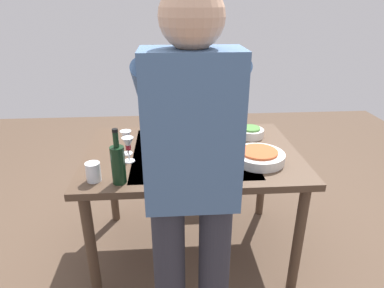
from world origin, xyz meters
TOP-DOWN VIEW (x-y plane):
  - ground_plane at (0.00, 0.00)m, footprint 6.00×6.00m
  - dining_table at (0.00, 0.00)m, footprint 1.31×0.92m
  - chair_near at (-0.22, -0.84)m, footprint 0.40×0.40m
  - person_server at (0.05, 0.72)m, footprint 0.42×0.61m
  - wine_bottle at (0.40, 0.36)m, footprint 0.07×0.07m
  - wine_glass_left at (0.38, 0.11)m, footprint 0.07×0.07m
  - wine_glass_right at (0.40, 0.01)m, footprint 0.07×0.07m
  - water_cup_near_left at (0.22, 0.01)m, footprint 0.07×0.07m
  - water_cup_near_right at (0.54, 0.33)m, footprint 0.08×0.08m
  - water_cup_far_left at (-0.17, -0.20)m, footprint 0.07×0.07m
  - serving_bowl_pasta at (-0.38, 0.17)m, footprint 0.30×0.30m
  - side_bowl_salad at (-0.42, -0.22)m, footprint 0.18×0.18m
  - dinner_plate_near at (0.10, 0.19)m, footprint 0.23×0.23m
  - table_knife at (0.03, -0.28)m, footprint 0.07×0.20m
  - table_fork at (-0.10, 0.03)m, footprint 0.02×0.18m

SIDE VIEW (x-z plane):
  - ground_plane at x=0.00m, z-range 0.00..0.00m
  - chair_near at x=-0.22m, z-range 0.07..0.98m
  - dining_table at x=0.00m, z-range 0.30..1.06m
  - table_knife at x=0.03m, z-range 0.76..0.77m
  - table_fork at x=-0.10m, z-range 0.76..0.77m
  - dinner_plate_near at x=0.10m, z-range 0.76..0.77m
  - serving_bowl_pasta at x=-0.38m, z-range 0.76..0.83m
  - side_bowl_salad at x=-0.42m, z-range 0.76..0.83m
  - water_cup_near_left at x=0.22m, z-range 0.76..0.85m
  - water_cup_far_left at x=-0.17m, z-range 0.76..0.85m
  - water_cup_near_right at x=0.54m, z-range 0.76..0.86m
  - wine_glass_left at x=0.38m, z-range 0.79..0.94m
  - wine_glass_right at x=0.40m, z-range 0.79..0.94m
  - wine_bottle at x=0.40m, z-range 0.72..1.02m
  - person_server at x=0.05m, z-range 0.12..1.81m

